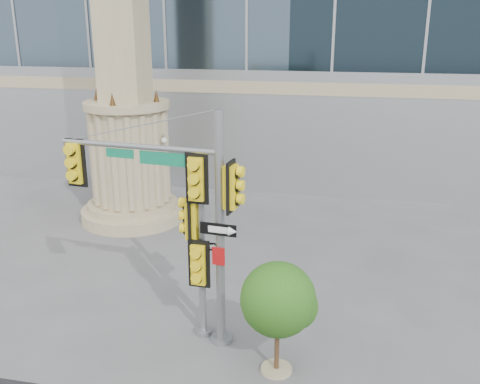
# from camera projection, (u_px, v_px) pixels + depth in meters

# --- Properties ---
(ground) EXTENTS (120.00, 120.00, 0.00)m
(ground) POSITION_uv_depth(u_px,v_px,m) (215.00, 354.00, 13.72)
(ground) COLOR #545456
(ground) RESTS_ON ground
(monument) EXTENTS (4.40, 4.40, 16.60)m
(monument) POSITION_uv_depth(u_px,v_px,m) (126.00, 91.00, 21.64)
(monument) COLOR tan
(monument) RESTS_ON ground
(main_signal_pole) EXTENTS (4.79, 0.92, 6.21)m
(main_signal_pole) POSITION_uv_depth(u_px,v_px,m) (178.00, 201.00, 13.48)
(main_signal_pole) COLOR slate
(main_signal_pole) RESTS_ON ground
(secondary_signal_pole) EXTENTS (0.89, 0.69, 5.22)m
(secondary_signal_pole) POSITION_uv_depth(u_px,v_px,m) (198.00, 231.00, 13.65)
(secondary_signal_pole) COLOR slate
(secondary_signal_pole) RESTS_ON ground
(street_tree) EXTENTS (1.83, 1.79, 2.85)m
(street_tree) POSITION_uv_depth(u_px,v_px,m) (279.00, 302.00, 12.52)
(street_tree) COLOR tan
(street_tree) RESTS_ON ground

